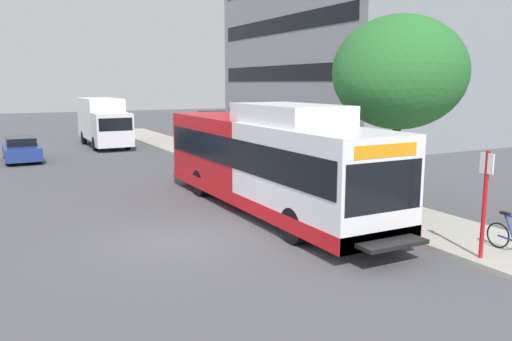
# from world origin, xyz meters

# --- Properties ---
(ground_plane) EXTENTS (120.00, 120.00, 0.00)m
(ground_plane) POSITION_xyz_m (0.00, 8.00, 0.00)
(ground_plane) COLOR #4C4C51
(sidewalk_curb) EXTENTS (3.00, 56.00, 0.14)m
(sidewalk_curb) POSITION_xyz_m (7.00, 6.00, 0.07)
(sidewalk_curb) COLOR #A8A399
(sidewalk_curb) RESTS_ON ground
(transit_bus) EXTENTS (2.58, 12.25, 3.65)m
(transit_bus) POSITION_xyz_m (3.85, 1.88, 1.70)
(transit_bus) COLOR white
(transit_bus) RESTS_ON ground
(bus_stop_sign_pole) EXTENTS (0.10, 0.36, 2.60)m
(bus_stop_sign_pole) POSITION_xyz_m (5.87, -5.04, 1.65)
(bus_stop_sign_pole) COLOR red
(bus_stop_sign_pole) RESTS_ON sidewalk_curb
(street_tree_near_stop) EXTENTS (4.38, 4.38, 6.35)m
(street_tree_near_stop) POSITION_xyz_m (7.71, -0.04, 4.62)
(street_tree_near_stop) COLOR #4C3823
(street_tree_near_stop) RESTS_ON sidewalk_curb
(parked_car_far_lane) EXTENTS (1.80, 4.50, 1.33)m
(parked_car_far_lane) POSITION_xyz_m (-2.74, 18.21, 0.66)
(parked_car_far_lane) COLOR navy
(parked_car_far_lane) RESTS_ON ground
(box_truck_background) EXTENTS (2.32, 7.01, 3.25)m
(box_truck_background) POSITION_xyz_m (2.74, 22.82, 1.74)
(box_truck_background) COLOR silver
(box_truck_background) RESTS_ON ground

